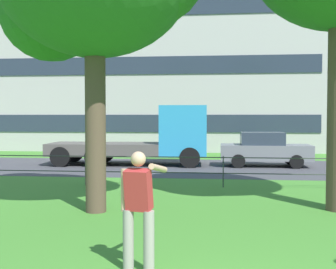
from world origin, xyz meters
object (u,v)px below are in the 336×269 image
(apartment_building_background, at_px, (130,47))
(car_grey_right, at_px, (264,149))
(flatbed_truck_far_right, at_px, (152,139))
(person_thrower, at_px, (139,207))

(apartment_building_background, bearing_deg, car_grey_right, -55.35)
(flatbed_truck_far_right, bearing_deg, car_grey_right, -0.38)
(car_grey_right, height_order, apartment_building_background, apartment_building_background)
(person_thrower, bearing_deg, apartment_building_background, 101.31)
(car_grey_right, distance_m, apartment_building_background, 16.54)
(flatbed_truck_far_right, xyz_separation_m, apartment_building_background, (-3.45, 12.41, 6.25))
(flatbed_truck_far_right, distance_m, apartment_building_background, 14.32)
(flatbed_truck_far_right, height_order, apartment_building_background, apartment_building_background)
(person_thrower, xyz_separation_m, apartment_building_background, (-5.28, 26.40, 6.52))
(person_thrower, xyz_separation_m, flatbed_truck_far_right, (-1.83, 13.99, 0.27))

